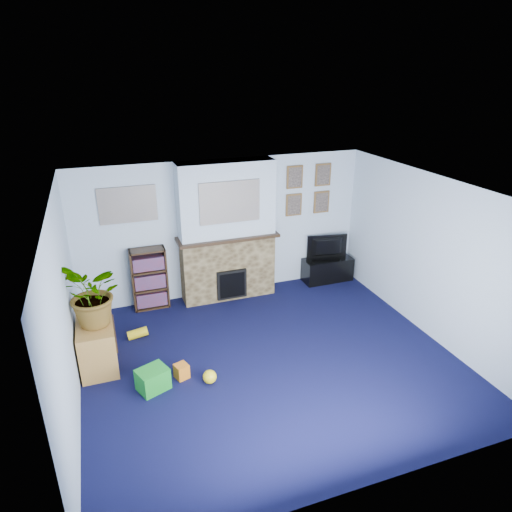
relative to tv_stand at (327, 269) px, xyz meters
name	(u,v)px	position (x,y,z in m)	size (l,w,h in m)	color
floor	(270,360)	(-1.95, -2.03, -0.23)	(5.00, 4.50, 0.01)	black
ceiling	(273,192)	(-1.95, -2.03, 2.17)	(5.00, 4.50, 0.01)	white
wall_back	(224,228)	(-1.95, 0.22, 0.97)	(5.00, 0.04, 2.40)	silver
wall_front	(366,390)	(-1.95, -4.28, 0.97)	(5.00, 0.04, 2.40)	silver
wall_left	(65,315)	(-4.45, -2.03, 0.97)	(0.04, 4.50, 2.40)	silver
wall_right	(430,257)	(0.55, -2.03, 0.97)	(0.04, 4.50, 2.40)	silver
chimney_breast	(227,233)	(-1.95, 0.02, 0.96)	(1.72, 0.50, 2.40)	brown
collage_main	(230,202)	(-1.95, -0.19, 1.55)	(1.00, 0.03, 0.68)	gray
collage_left	(128,205)	(-3.50, 0.21, 1.55)	(0.90, 0.03, 0.58)	gray
portrait_tl	(295,177)	(-0.65, 0.20, 1.77)	(0.30, 0.03, 0.40)	brown
portrait_tr	(323,175)	(-0.10, 0.20, 1.77)	(0.30, 0.03, 0.40)	brown
portrait_bl	(294,205)	(-0.65, 0.20, 1.27)	(0.30, 0.03, 0.40)	brown
portrait_br	(321,202)	(-0.10, 0.20, 1.27)	(0.30, 0.03, 0.40)	brown
tv_stand	(327,269)	(0.00, 0.00, 0.00)	(0.93, 0.39, 0.44)	black
television	(328,247)	(0.00, 0.02, 0.44)	(0.77, 0.10, 0.44)	black
bookshelf	(150,280)	(-3.29, 0.08, 0.28)	(0.58, 0.28, 1.05)	black
sideboard	(97,343)	(-4.19, -1.35, 0.12)	(0.47, 0.84, 0.65)	#AF7B38
potted_plant	(93,294)	(-4.14, -1.40, 0.88)	(0.81, 0.70, 0.90)	#26661E
mantel_clock	(227,232)	(-1.97, -0.03, 1.00)	(0.09, 0.06, 0.13)	gold
mantel_candle	(243,230)	(-1.68, -0.03, 1.01)	(0.05, 0.05, 0.17)	#B2BFC6
mantel_teddy	(198,236)	(-2.46, -0.03, 0.99)	(0.13, 0.13, 0.13)	gray
mantel_can	(263,228)	(-1.33, -0.03, 0.99)	(0.07, 0.07, 0.13)	orange
green_crate	(153,380)	(-3.57, -2.11, -0.08)	(0.36, 0.29, 0.29)	#198C26
toy_ball	(210,377)	(-2.87, -2.23, -0.14)	(0.18, 0.18, 0.18)	yellow
toy_block	(182,370)	(-3.19, -2.00, -0.12)	(0.16, 0.16, 0.20)	orange
toy_tube	(138,333)	(-3.62, -0.83, -0.15)	(0.14, 0.14, 0.30)	yellow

